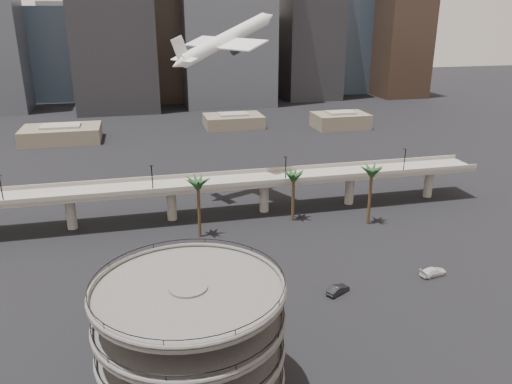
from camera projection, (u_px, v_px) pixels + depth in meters
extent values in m
plane|color=black|center=(286.00, 365.00, 67.92)|extent=(700.00, 700.00, 0.00)
cylinder|color=#484644|center=(191.00, 348.00, 58.70)|extent=(4.40, 4.40, 16.50)
cylinder|color=#484644|center=(193.00, 377.00, 60.13)|extent=(22.00, 22.00, 0.45)
torus|color=#484644|center=(193.00, 374.00, 59.97)|extent=(22.20, 22.20, 0.50)
torus|color=black|center=(192.00, 369.00, 59.70)|extent=(21.80, 21.80, 0.10)
cylinder|color=#484644|center=(192.00, 350.00, 58.78)|extent=(22.00, 22.00, 0.45)
torus|color=#484644|center=(191.00, 346.00, 58.62)|extent=(22.20, 22.20, 0.50)
torus|color=black|center=(191.00, 340.00, 58.34)|extent=(21.80, 21.80, 0.10)
cylinder|color=#484644|center=(190.00, 321.00, 57.42)|extent=(22.00, 22.00, 0.45)
torus|color=#484644|center=(190.00, 317.00, 57.26)|extent=(22.20, 22.20, 0.50)
torus|color=black|center=(189.00, 311.00, 56.99)|extent=(21.80, 21.80, 0.10)
cylinder|color=#484644|center=(188.00, 290.00, 56.07)|extent=(22.00, 22.00, 0.45)
torus|color=#484644|center=(188.00, 287.00, 55.91)|extent=(22.20, 22.20, 0.50)
torus|color=black|center=(188.00, 280.00, 55.64)|extent=(21.80, 21.80, 0.10)
cube|color=gray|center=(218.00, 183.00, 115.54)|extent=(130.00, 9.00, 0.90)
cube|color=gray|center=(222.00, 186.00, 111.12)|extent=(130.00, 0.30, 1.00)
cube|color=gray|center=(215.00, 174.00, 119.36)|extent=(130.00, 0.30, 1.00)
cylinder|color=gray|center=(71.00, 212.00, 109.72)|extent=(2.20, 2.20, 8.00)
cylinder|color=gray|center=(172.00, 204.00, 114.55)|extent=(2.20, 2.20, 8.00)
cylinder|color=gray|center=(264.00, 196.00, 119.38)|extent=(2.20, 2.20, 8.00)
cylinder|color=gray|center=(350.00, 189.00, 124.21)|extent=(2.20, 2.20, 8.00)
cylinder|color=gray|center=(429.00, 183.00, 129.03)|extent=(2.20, 2.20, 8.00)
cylinder|color=black|center=(1.00, 190.00, 100.82)|extent=(0.24, 0.24, 6.00)
cylinder|color=black|center=(152.00, 179.00, 107.41)|extent=(0.24, 0.24, 6.00)
cylinder|color=black|center=(286.00, 169.00, 113.99)|extent=(0.24, 0.24, 6.00)
cylinder|color=black|center=(404.00, 161.00, 120.57)|extent=(0.24, 0.24, 6.00)
cylinder|color=#49371F|center=(199.00, 210.00, 104.81)|extent=(0.70, 0.70, 12.15)
ellipsoid|color=#1A391A|center=(198.00, 181.00, 102.62)|extent=(4.40, 4.40, 2.00)
cylinder|color=#49371F|center=(293.00, 198.00, 113.53)|extent=(0.70, 0.70, 10.80)
ellipsoid|color=#1A391A|center=(294.00, 174.00, 111.57)|extent=(4.40, 4.40, 2.00)
cylinder|color=#49371F|center=(370.00, 198.00, 111.24)|extent=(0.70, 0.70, 12.60)
ellipsoid|color=#1A391A|center=(372.00, 169.00, 108.98)|extent=(4.40, 4.40, 2.00)
cube|color=#625B48|center=(62.00, 134.00, 185.23)|extent=(28.00, 18.00, 5.50)
cube|color=gray|center=(61.00, 126.00, 184.16)|extent=(14.00, 9.00, 0.80)
cube|color=#625B48|center=(233.00, 121.00, 209.16)|extent=(24.00, 16.00, 5.00)
cube|color=gray|center=(233.00, 114.00, 208.18)|extent=(12.00, 8.00, 0.80)
cube|color=#625B48|center=(340.00, 121.00, 207.45)|extent=(22.00, 15.00, 6.00)
cube|color=gray|center=(341.00, 112.00, 206.30)|extent=(11.00, 7.50, 0.80)
cube|color=#33414F|center=(61.00, 54.00, 271.82)|extent=(30.00, 30.00, 48.64)
cube|color=gray|center=(55.00, 4.00, 263.18)|extent=(16.50, 16.50, 2.40)
cube|color=#31241B|center=(173.00, 12.00, 259.48)|extent=(28.00, 26.00, 91.20)
cube|color=gray|center=(259.00, 56.00, 292.41)|extent=(24.00, 24.00, 42.56)
cube|color=gray|center=(259.00, 16.00, 284.80)|extent=(13.20, 13.20, 2.40)
cube|color=black|center=(312.00, 7.00, 265.49)|extent=(30.00, 28.00, 96.27)
cube|color=#33414F|center=(343.00, 30.00, 294.01)|extent=(34.00, 30.00, 70.94)
cube|color=#31241B|center=(402.00, 43.00, 278.67)|extent=(26.00, 26.00, 58.78)
cube|color=gray|center=(192.00, 58.00, 303.28)|extent=(22.00, 22.00, 38.51)
cube|color=gray|center=(190.00, 23.00, 296.36)|extent=(12.10, 12.10, 2.40)
cylinder|color=silver|center=(226.00, 39.00, 118.13)|extent=(23.93, 13.24, 11.94)
cone|color=silver|center=(268.00, 17.00, 124.05)|extent=(5.08, 4.66, 4.16)
cone|color=silver|center=(178.00, 64.00, 112.21)|extent=(4.82, 4.28, 3.82)
cube|color=silver|center=(223.00, 43.00, 118.03)|extent=(16.33, 26.98, 2.36)
cube|color=silver|center=(184.00, 59.00, 112.78)|extent=(5.66, 9.09, 0.97)
cube|color=silver|center=(180.00, 48.00, 111.47)|extent=(4.18, 2.13, 5.67)
cylinder|color=#232327|center=(215.00, 46.00, 122.56)|extent=(4.56, 3.38, 3.02)
cylinder|color=#232327|center=(239.00, 49.00, 115.19)|extent=(4.56, 3.38, 3.02)
imported|color=maroon|center=(191.00, 318.00, 77.12)|extent=(4.31, 2.08, 1.42)
imported|color=black|center=(338.00, 290.00, 84.95)|extent=(4.76, 3.57, 1.50)
imported|color=silver|center=(433.00, 272.00, 90.81)|extent=(5.58, 3.05, 1.53)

